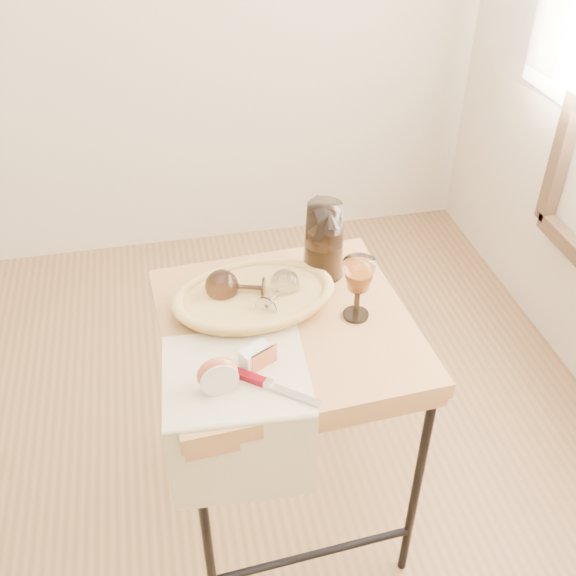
{
  "coord_description": "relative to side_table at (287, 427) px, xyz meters",
  "views": [
    {
      "loc": [
        0.33,
        -1.06,
        1.86
      ],
      "look_at": [
        0.59,
        0.16,
        0.9
      ],
      "focal_mm": 41.89,
      "sensor_mm": 36.0,
      "label": 1
    }
  ],
  "objects": [
    {
      "name": "table_knife",
      "position": [
        -0.08,
        -0.22,
        0.4
      ],
      "size": [
        0.18,
        0.15,
        0.02
      ],
      "primitive_type": null,
      "rotation": [
        0.0,
        0.0,
        -0.67
      ],
      "color": "silver",
      "rests_on": "tea_towel"
    },
    {
      "name": "wine_goblet",
      "position": [
        0.17,
        -0.01,
        0.47
      ],
      "size": [
        0.09,
        0.09,
        0.17
      ],
      "primitive_type": null,
      "rotation": [
        0.0,
        0.0,
        -0.16
      ],
      "color": "white",
      "rests_on": "side_table"
    },
    {
      "name": "goblet_lying_a",
      "position": [
        -0.1,
        0.09,
        0.44
      ],
      "size": [
        0.16,
        0.12,
        0.09
      ],
      "primitive_type": null,
      "rotation": [
        0.0,
        0.0,
        2.85
      ],
      "color": "#4A2F24",
      "rests_on": "bread_basket"
    },
    {
      "name": "pitcher",
      "position": [
        0.14,
        0.18,
        0.5
      ],
      "size": [
        0.16,
        0.23,
        0.25
      ],
      "primitive_type": null,
      "rotation": [
        0.0,
        0.0,
        -0.02
      ],
      "color": "black",
      "rests_on": "side_table"
    },
    {
      "name": "tea_towel",
      "position": [
        -0.15,
        -0.16,
        0.39
      ],
      "size": [
        0.34,
        0.31,
        0.01
      ],
      "primitive_type": "cube",
      "rotation": [
        0.0,
        0.0,
        -0.06
      ],
      "color": "#FEEFC1",
      "rests_on": "side_table"
    },
    {
      "name": "apple_wedge",
      "position": [
        -0.1,
        -0.14,
        0.42
      ],
      "size": [
        0.08,
        0.07,
        0.05
      ],
      "primitive_type": "cube",
      "rotation": [
        0.0,
        0.0,
        0.5
      ],
      "color": "silver",
      "rests_on": "tea_towel"
    },
    {
      "name": "goblet_lying_b",
      "position": [
        -0.01,
        0.05,
        0.44
      ],
      "size": [
        0.13,
        0.14,
        0.08
      ],
      "primitive_type": null,
      "rotation": [
        0.0,
        0.0,
        0.92
      ],
      "color": "white",
      "rests_on": "bread_basket"
    },
    {
      "name": "side_table",
      "position": [
        0.0,
        0.0,
        0.0
      ],
      "size": [
        0.65,
        0.65,
        0.78
      ],
      "primitive_type": null,
      "rotation": [
        0.0,
        0.0,
        0.06
      ],
      "color": "brown",
      "rests_on": "floor"
    },
    {
      "name": "bread_basket",
      "position": [
        -0.07,
        0.08,
        0.41
      ],
      "size": [
        0.39,
        0.29,
        0.05
      ],
      "primitive_type": null,
      "rotation": [
        0.0,
        0.0,
        0.11
      ],
      "color": "#A77D3D",
      "rests_on": "side_table"
    },
    {
      "name": "apple_half",
      "position": [
        -0.19,
        -0.19,
        0.44
      ],
      "size": [
        0.1,
        0.06,
        0.08
      ],
      "primitive_type": "ellipsoid",
      "rotation": [
        0.0,
        0.0,
        0.11
      ],
      "color": "#B01824",
      "rests_on": "tea_towel"
    }
  ]
}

